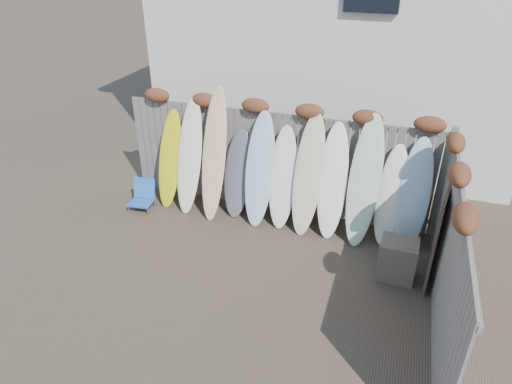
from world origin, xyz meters
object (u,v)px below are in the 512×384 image
(beach_chair, at_px, (143,195))
(surfboard_0, at_px, (170,159))
(lattice_panel, at_px, (438,235))
(wooden_crate, at_px, (397,259))

(beach_chair, relative_size, surfboard_0, 0.30)
(lattice_panel, relative_size, surfboard_0, 0.81)
(lattice_panel, bearing_deg, beach_chair, -175.91)
(beach_chair, bearing_deg, lattice_panel, -4.81)
(wooden_crate, height_order, surfboard_0, surfboard_0)
(surfboard_0, bearing_deg, beach_chair, -133.70)
(wooden_crate, distance_m, lattice_panel, 0.72)
(surfboard_0, bearing_deg, lattice_panel, -4.51)
(lattice_panel, bearing_deg, wooden_crate, -154.36)
(beach_chair, xyz_separation_m, lattice_panel, (5.46, -0.46, 0.53))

